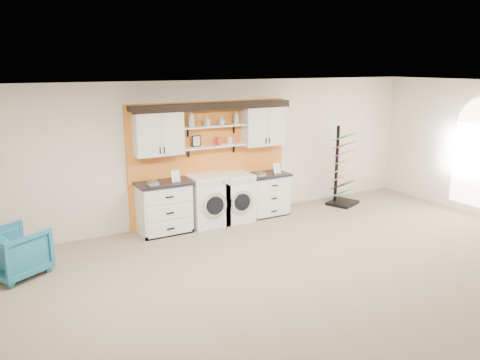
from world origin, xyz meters
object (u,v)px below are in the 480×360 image
washer (207,200)px  dryer (234,197)px  base_cabinet_left (164,208)px  sample_rack (343,180)px  base_cabinet_right (266,194)px  armchair (16,252)px

washer → dryer: 0.59m
base_cabinet_left → dryer: base_cabinet_left is taller
base_cabinet_left → washer: bearing=-0.2°
sample_rack → base_cabinet_right: bearing=151.0°
base_cabinet_right → sample_rack: sample_rack is taller
sample_rack → dryer: bearing=152.9°
dryer → sample_rack: (2.67, -0.21, 0.07)m
sample_rack → armchair: sample_rack is taller
base_cabinet_left → armchair: 2.68m
armchair → sample_rack: bearing=-115.7°
base_cabinet_left → washer: washer is taller
base_cabinet_right → dryer: bearing=-179.7°
base_cabinet_left → washer: (0.89, -0.00, 0.01)m
washer → sample_rack: size_ratio=0.56×
base_cabinet_left → base_cabinet_right: 2.26m
washer → base_cabinet_right: bearing=0.1°
base_cabinet_right → washer: size_ratio=0.90×
washer → dryer: (0.59, 0.00, -0.02)m
armchair → dryer: bearing=-110.2°
armchair → base_cabinet_right: bearing=-111.6°
base_cabinet_right → sample_rack: 1.92m
sample_rack → armchair: bearing=161.4°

